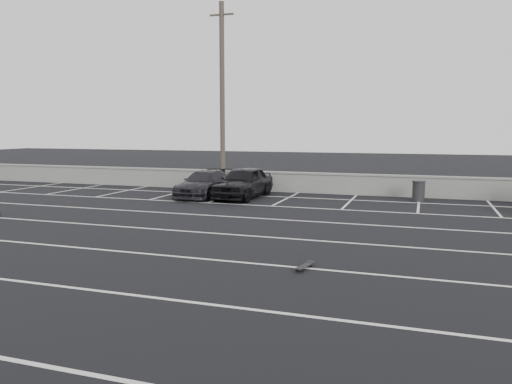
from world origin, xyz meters
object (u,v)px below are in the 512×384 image
(car_left, at_px, (243,182))
(skateboard, at_px, (304,266))
(utility_pole, at_px, (222,97))
(trash_bin, at_px, (419,191))
(car_right, at_px, (205,184))

(car_left, height_order, skateboard, car_left)
(skateboard, bearing_deg, utility_pole, 131.95)
(trash_bin, relative_size, skateboard, 1.33)
(utility_pole, xyz_separation_m, trash_bin, (9.95, -0.60, -4.47))
(car_left, distance_m, skateboard, 12.48)
(car_right, height_order, utility_pole, utility_pole)
(trash_bin, bearing_deg, car_left, -169.11)
(car_right, xyz_separation_m, utility_pole, (0.03, 2.28, 4.31))
(car_left, relative_size, skateboard, 6.25)
(trash_bin, bearing_deg, utility_pole, 176.58)
(car_right, height_order, skateboard, car_right)
(car_right, distance_m, utility_pole, 4.88)
(car_left, distance_m, utility_pole, 5.09)
(car_right, distance_m, trash_bin, 10.12)
(utility_pole, distance_m, trash_bin, 10.92)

